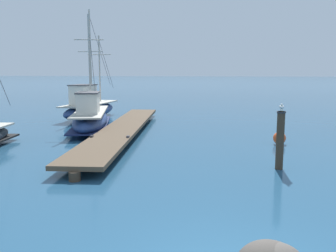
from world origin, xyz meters
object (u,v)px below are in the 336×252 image
object	(u,v)px
fishing_boat_2	(89,107)
perched_seagull	(282,107)
mooring_piling	(280,139)
mooring_buoy	(279,138)
fishing_boat_1	(90,118)

from	to	relation	value
fishing_boat_2	perched_seagull	distance (m)	16.31
perched_seagull	fishing_boat_2	bearing A→B (deg)	133.86
fishing_boat_2	perched_seagull	xyz separation A→B (m)	(11.27, -11.72, 1.36)
mooring_piling	mooring_buoy	xyz separation A→B (m)	(0.62, 4.38, -0.74)
mooring_buoy	perched_seagull	bearing A→B (deg)	-98.00
fishing_boat_1	perched_seagull	distance (m)	11.67
perched_seagull	mooring_buoy	distance (m)	4.79
fishing_boat_2	fishing_boat_1	bearing A→B (deg)	-68.27
fishing_boat_1	perched_seagull	size ratio (longest dim) A/B	18.95
mooring_piling	perched_seagull	world-z (taller)	perched_seagull
mooring_piling	fishing_boat_1	bearing A→B (deg)	143.63
mooring_piling	perched_seagull	distance (m)	1.11
mooring_piling	perched_seagull	size ratio (longest dim) A/B	5.23
fishing_boat_2	mooring_buoy	size ratio (longest dim) A/B	11.75
mooring_piling	mooring_buoy	size ratio (longest dim) A/B	3.08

